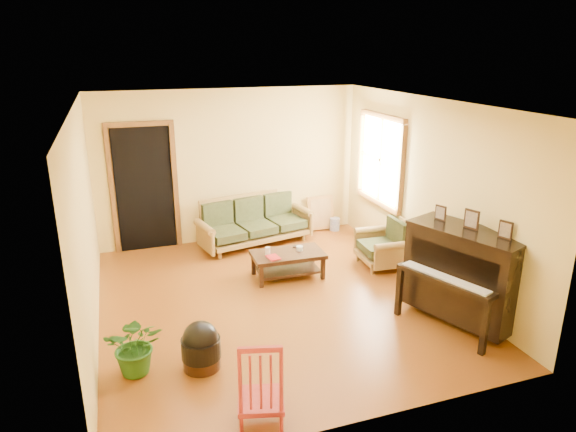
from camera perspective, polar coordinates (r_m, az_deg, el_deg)
name	(u,v)px	position (r m, az deg, el deg)	size (l,w,h in m)	color
floor	(276,300)	(7.00, -1.40, -9.28)	(5.00, 5.00, 0.00)	#62300C
doorway	(144,189)	(8.70, -15.66, 2.86)	(1.08, 0.16, 2.05)	black
window	(381,160)	(8.47, 10.27, 6.15)	(0.12, 1.36, 1.46)	white
sofa	(256,221)	(8.74, -3.62, -0.61)	(1.92, 0.81, 0.82)	olive
coffee_table	(288,265)	(7.58, -0.02, -5.42)	(1.05, 0.57, 0.38)	black
armchair	(382,242)	(8.02, 10.37, -2.86)	(0.74, 0.77, 0.77)	olive
piano	(463,276)	(6.58, 18.85, -6.37)	(0.80, 1.36, 1.20)	black
footstool	(201,351)	(5.65, -9.62, -14.56)	(0.41, 0.41, 0.39)	black
red_chair	(260,379)	(4.78, -3.08, -17.66)	(0.41, 0.45, 0.88)	maroon
leaning_frame	(320,213)	(9.46, 3.63, 0.38)	(0.50, 0.11, 0.67)	#BC863E
ceramic_crock	(335,224)	(9.53, 5.21, -0.90)	(0.19, 0.19, 0.23)	#364BA2
potted_plant	(136,345)	(5.66, -16.52, -13.55)	(0.59, 0.51, 0.65)	#225418
book	(268,259)	(7.28, -2.23, -4.75)	(0.16, 0.22, 0.02)	maroon
candle	(268,251)	(7.40, -2.27, -3.92)	(0.07, 0.07, 0.12)	silver
glass_jar	(300,248)	(7.58, 1.29, -3.61)	(0.10, 0.10, 0.07)	white
remote	(298,247)	(7.69, 1.12, -3.46)	(0.16, 0.04, 0.02)	black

